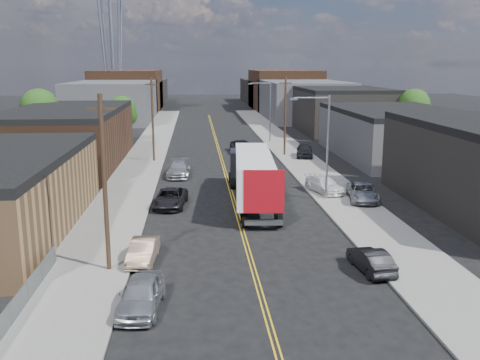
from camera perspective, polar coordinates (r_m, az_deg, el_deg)
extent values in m
plane|color=black|center=(79.99, -2.49, 3.96)|extent=(260.00, 260.00, 0.00)
cube|color=gold|center=(65.20, -1.94, 2.08)|extent=(0.32, 120.00, 0.01)
cube|color=slate|center=(65.41, -10.28, 1.98)|extent=(5.00, 140.00, 0.15)
cube|color=slate|center=(66.33, 6.29, 2.25)|extent=(5.00, 140.00, 0.15)
cube|color=#44291B|center=(65.37, -17.92, 4.17)|extent=(12.00, 26.00, 6.00)
cube|color=black|center=(65.02, -18.11, 7.05)|extent=(12.00, 26.00, 0.60)
cube|color=navy|center=(43.93, 20.03, 1.12)|extent=(0.30, 20.00, 0.80)
cube|color=#3C3C3F|center=(70.35, 16.26, 4.60)|extent=(14.00, 24.00, 5.50)
cube|color=black|center=(70.03, 16.41, 7.08)|extent=(14.00, 24.00, 0.60)
cube|color=black|center=(94.85, 10.69, 7.19)|extent=(14.00, 22.00, 7.00)
cube|color=black|center=(94.61, 10.78, 9.49)|extent=(14.00, 22.00, 0.60)
cube|color=#3C3C3F|center=(115.57, -13.31, 8.20)|extent=(16.00, 30.00, 8.00)
cube|color=#3C3C3F|center=(116.67, 6.73, 8.48)|extent=(16.00, 30.00, 8.00)
cube|color=#44291B|center=(140.26, -11.86, 9.33)|extent=(16.00, 26.00, 10.00)
cube|color=#44291B|center=(141.17, 4.71, 9.57)|extent=(16.00, 26.00, 10.00)
cube|color=black|center=(160.18, -10.98, 9.16)|extent=(16.00, 40.00, 7.00)
cube|color=black|center=(160.98, 3.52, 9.38)|extent=(16.00, 40.00, 7.00)
cylinder|color=gray|center=(130.50, -13.48, 13.46)|extent=(0.80, 0.80, 30.00)
cylinder|color=gray|center=(129.03, -14.39, 13.43)|extent=(1.94, 1.94, 29.98)
cylinder|color=gray|center=(128.52, -12.80, 13.51)|extent=(1.94, 1.94, 29.98)
cylinder|color=gray|center=(132.51, -14.14, 13.40)|extent=(1.94, 1.94, 29.98)
cylinder|color=gray|center=(132.01, -12.59, 13.48)|extent=(1.94, 1.94, 29.98)
cylinder|color=gray|center=(46.03, 9.33, 3.32)|extent=(0.18, 0.18, 9.00)
cylinder|color=gray|center=(45.23, 7.65, 8.70)|extent=(3.00, 0.12, 0.12)
cube|color=gray|center=(44.94, 5.76, 8.60)|extent=(0.60, 0.25, 0.18)
cylinder|color=gray|center=(80.19, 3.25, 7.21)|extent=(0.18, 0.18, 9.00)
cylinder|color=gray|center=(79.73, 2.20, 10.29)|extent=(3.00, 0.12, 0.12)
cube|color=gray|center=(79.57, 1.11, 10.22)|extent=(0.60, 0.25, 0.18)
cylinder|color=black|center=(30.23, -14.24, -0.58)|extent=(0.26, 0.26, 10.00)
cube|color=black|center=(29.61, -14.66, 7.37)|extent=(1.60, 0.12, 0.12)
cylinder|color=black|center=(64.62, -9.30, 6.30)|extent=(0.26, 0.26, 10.00)
cube|color=black|center=(64.33, -9.43, 10.03)|extent=(1.60, 0.12, 0.12)
cylinder|color=black|center=(68.37, 4.83, 6.74)|extent=(0.26, 0.26, 10.00)
cube|color=black|center=(68.09, 4.89, 10.26)|extent=(1.60, 0.12, 0.12)
cube|color=slate|center=(26.43, -23.29, -13.21)|extent=(0.02, 16.00, 1.20)
cube|color=slate|center=(26.19, -23.41, -12.02)|extent=(0.05, 16.00, 0.05)
cylinder|color=black|center=(77.52, -20.42, 4.62)|extent=(0.36, 0.36, 4.50)
sphere|color=#18350E|center=(77.17, -20.62, 7.27)|extent=(5.04, 5.04, 5.04)
sphere|color=#18350E|center=(77.37, -20.08, 6.65)|extent=(3.96, 3.96, 3.96)
sphere|color=#18350E|center=(76.97, -21.03, 6.75)|extent=(3.60, 3.60, 3.60)
cylinder|color=black|center=(82.38, -12.38, 5.25)|extent=(0.36, 0.36, 3.75)
sphere|color=#18350E|center=(82.08, -12.47, 7.33)|extent=(4.20, 4.20, 4.20)
sphere|color=#18350E|center=(82.37, -12.01, 6.84)|extent=(3.30, 3.30, 3.30)
sphere|color=#18350E|center=(81.80, -12.84, 6.92)|extent=(3.00, 3.00, 3.00)
cylinder|color=black|center=(86.29, 17.92, 5.41)|extent=(0.36, 0.36, 4.25)
sphere|color=#18350E|center=(85.99, 18.07, 7.66)|extent=(4.76, 4.76, 4.76)
sphere|color=#18350E|center=(86.56, 18.32, 7.10)|extent=(3.74, 3.74, 3.74)
sphere|color=#18350E|center=(85.47, 17.83, 7.25)|extent=(3.40, 3.40, 3.40)
cube|color=silver|center=(43.53, 1.47, 0.75)|extent=(3.78, 13.28, 3.06)
cube|color=maroon|center=(37.18, 2.57, -1.26)|extent=(2.86, 0.33, 3.08)
cube|color=gray|center=(37.76, 2.53, -4.56)|extent=(2.73, 0.79, 0.25)
cube|color=black|center=(51.64, 0.48, 1.29)|extent=(2.98, 3.68, 3.39)
cylinder|color=black|center=(39.11, 2.27, -4.05)|extent=(2.91, 1.29, 1.09)
cylinder|color=black|center=(51.87, 0.48, 0.04)|extent=(2.80, 1.29, 1.09)
imported|color=#A7A9AC|center=(26.43, -10.48, -11.91)|extent=(2.33, 4.81, 1.58)
imported|color=#977B62|center=(32.42, -10.30, -7.48)|extent=(1.76, 4.24, 1.36)
imported|color=black|center=(44.37, -7.45, -1.92)|extent=(3.01, 5.52, 1.47)
imported|color=#9D9EA2|center=(56.25, -6.57, 1.18)|extent=(2.49, 5.58, 1.59)
imported|color=black|center=(31.45, 13.79, -8.28)|extent=(1.82, 4.21, 1.35)
imported|color=gray|center=(46.57, 12.97, -1.27)|extent=(3.26, 5.58, 1.46)
imported|color=silver|center=(48.96, 8.95, -0.49)|extent=(3.22, 5.12, 1.38)
imported|color=black|center=(67.44, 6.87, 3.17)|extent=(2.82, 5.09, 1.64)
imported|color=black|center=(71.27, 0.15, 3.59)|extent=(2.87, 5.78, 1.57)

